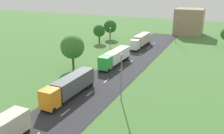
# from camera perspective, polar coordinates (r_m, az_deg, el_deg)

# --- Properties ---
(road) EXTENTS (10.00, 140.00, 0.06)m
(road) POSITION_cam_1_polar(r_m,az_deg,el_deg) (38.95, -11.19, -10.65)
(road) COLOR #2B2B30
(road) RESTS_ON ground
(truck_second) EXTENTS (2.65, 13.05, 3.57)m
(truck_second) POSITION_cam_1_polar(r_m,az_deg,el_deg) (43.40, -9.73, -4.31)
(truck_second) COLOR orange
(truck_second) RESTS_ON road
(truck_third) EXTENTS (2.83, 12.94, 3.43)m
(truck_third) POSITION_cam_1_polar(r_m,az_deg,el_deg) (60.06, 0.67, 2.34)
(truck_third) COLOR green
(truck_third) RESTS_ON road
(truck_fourth) EXTENTS (2.71, 12.76, 3.78)m
(truck_fourth) POSITION_cam_1_polar(r_m,az_deg,el_deg) (78.13, 6.62, 6.12)
(truck_fourth) COLOR white
(truck_fourth) RESTS_ON road
(lamppost_second) EXTENTS (0.36, 0.36, 8.26)m
(lamppost_second) POSITION_cam_1_polar(r_m,az_deg,el_deg) (41.00, 2.16, -1.73)
(lamppost_second) COLOR slate
(lamppost_second) RESTS_ON ground
(lamppost_third) EXTENTS (0.36, 0.36, 8.12)m
(lamppost_third) POSITION_cam_1_polar(r_m,az_deg,el_deg) (65.96, -0.43, 6.02)
(lamppost_third) COLOR slate
(lamppost_third) RESTS_ON ground
(lamppost_fourth) EXTENTS (0.36, 0.36, 8.64)m
(lamppost_fourth) POSITION_cam_1_polar(r_m,az_deg,el_deg) (84.79, 14.65, 8.40)
(lamppost_fourth) COLOR slate
(lamppost_fourth) RESTS_ON ground
(tree_birch) EXTENTS (5.45, 5.45, 7.94)m
(tree_birch) POSITION_cam_1_polar(r_m,az_deg,el_deg) (57.33, -9.07, 4.56)
(tree_birch) COLOR #513823
(tree_birch) RESTS_ON ground
(tree_maple) EXTENTS (4.57, 4.57, 6.71)m
(tree_maple) POSITION_cam_1_polar(r_m,az_deg,el_deg) (89.76, -0.44, 9.27)
(tree_maple) COLOR #513823
(tree_maple) RESTS_ON ground
(tree_pine) EXTENTS (3.95, 3.95, 6.03)m
(tree_pine) POSITION_cam_1_polar(r_m,az_deg,el_deg) (83.47, -2.95, 8.28)
(tree_pine) COLOR #513823
(tree_pine) RESTS_ON ground
(distant_building) EXTENTS (10.34, 9.47, 9.93)m
(distant_building) POSITION_cam_1_polar(r_m,az_deg,el_deg) (102.05, 17.23, 9.89)
(distant_building) COLOR #9E846B
(distant_building) RESTS_ON ground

